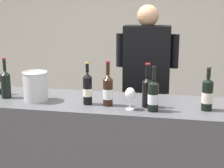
# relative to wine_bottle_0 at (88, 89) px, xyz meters

# --- Properties ---
(wall_back) EXTENTS (8.00, 0.10, 2.80)m
(wall_back) POSITION_rel_wine_bottle_0_xyz_m (0.04, 2.70, 0.32)
(wall_back) COLOR beige
(wall_back) RESTS_ON ground_plane
(counter) EXTENTS (2.25, 0.66, 0.95)m
(counter) POSITION_rel_wine_bottle_0_xyz_m (0.04, 0.10, -0.60)
(counter) COLOR #4C4C51
(counter) RESTS_ON ground_plane
(wine_bottle_0) EXTENTS (0.07, 0.07, 0.34)m
(wine_bottle_0) POSITION_rel_wine_bottle_0_xyz_m (0.00, 0.00, 0.00)
(wine_bottle_0) COLOR black
(wine_bottle_0) RESTS_ON counter
(wine_bottle_1) EXTENTS (0.08, 0.08, 0.33)m
(wine_bottle_1) POSITION_rel_wine_bottle_0_xyz_m (0.92, 0.02, -0.01)
(wine_bottle_1) COLOR black
(wine_bottle_1) RESTS_ON counter
(wine_bottle_2) EXTENTS (0.08, 0.08, 0.36)m
(wine_bottle_2) POSITION_rel_wine_bottle_0_xyz_m (0.17, -0.00, -0.00)
(wine_bottle_2) COLOR black
(wine_bottle_2) RESTS_ON counter
(wine_bottle_3) EXTENTS (0.08, 0.08, 0.34)m
(wine_bottle_3) POSITION_rel_wine_bottle_0_xyz_m (0.53, -0.08, -0.01)
(wine_bottle_3) COLOR black
(wine_bottle_3) RESTS_ON counter
(wine_bottle_4) EXTENTS (0.08, 0.08, 0.34)m
(wine_bottle_4) POSITION_rel_wine_bottle_0_xyz_m (-0.73, 0.05, -0.00)
(wine_bottle_4) COLOR black
(wine_bottle_4) RESTS_ON counter
(wine_bottle_5) EXTENTS (0.08, 0.08, 0.35)m
(wine_bottle_5) POSITION_rel_wine_bottle_0_xyz_m (0.47, 0.01, 0.00)
(wine_bottle_5) COLOR black
(wine_bottle_5) RESTS_ON counter
(wine_glass) EXTENTS (0.08, 0.08, 0.17)m
(wine_glass) POSITION_rel_wine_bottle_0_xyz_m (0.35, -0.07, -0.01)
(wine_glass) COLOR silver
(wine_glass) RESTS_ON counter
(ice_bucket) EXTENTS (0.21, 0.21, 0.24)m
(ice_bucket) POSITION_rel_wine_bottle_0_xyz_m (-0.45, 0.01, -0.01)
(ice_bucket) COLOR silver
(ice_bucket) RESTS_ON counter
(person_server) EXTENTS (0.61, 0.25, 1.72)m
(person_server) POSITION_rel_wine_bottle_0_xyz_m (0.39, 0.81, -0.24)
(person_server) COLOR black
(person_server) RESTS_ON ground_plane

